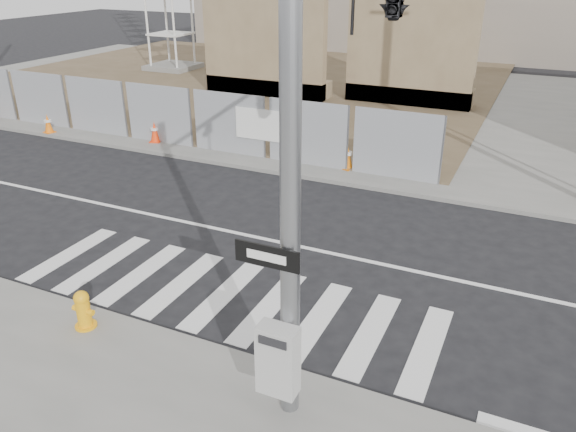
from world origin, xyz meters
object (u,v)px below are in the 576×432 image
at_px(fire_hydrant, 83,309).
at_px(traffic_cone_b, 48,124).
at_px(signal_pole, 366,49).
at_px(traffic_cone_c, 155,132).
at_px(traffic_cone_d, 347,157).

relative_size(fire_hydrant, traffic_cone_b, 1.05).
distance_m(signal_pole, fire_hydrant, 6.43).
xyz_separation_m(traffic_cone_b, traffic_cone_c, (4.31, 0.71, 0.02)).
distance_m(signal_pole, traffic_cone_d, 8.78).
bearing_deg(signal_pole, traffic_cone_c, 144.29).
bearing_deg(signal_pole, traffic_cone_d, 110.06).
relative_size(signal_pole, traffic_cone_c, 9.73).
bearing_deg(traffic_cone_c, signal_pole, -35.71).
bearing_deg(traffic_cone_b, traffic_cone_d, 4.70).
xyz_separation_m(traffic_cone_c, traffic_cone_d, (7.08, 0.22, 0.02)).
bearing_deg(fire_hydrant, traffic_cone_d, 77.38).
distance_m(signal_pole, traffic_cone_b, 15.95).
xyz_separation_m(signal_pole, traffic_cone_b, (-14.02, 6.27, -4.33)).
bearing_deg(signal_pole, fire_hydrant, -148.41).
relative_size(traffic_cone_b, traffic_cone_c, 0.95).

